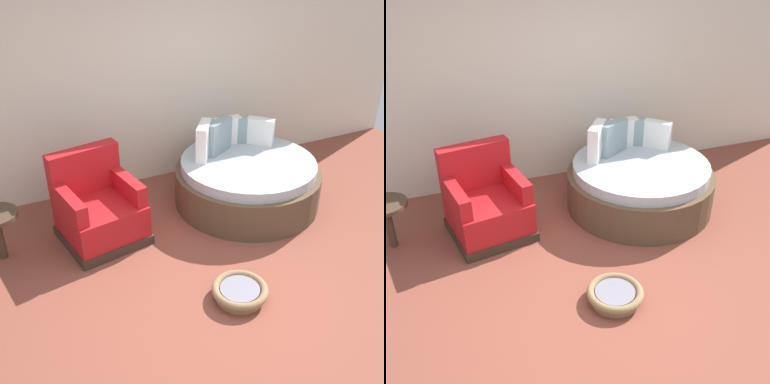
% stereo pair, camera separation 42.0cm
% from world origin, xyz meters
% --- Properties ---
extents(ground_plane, '(8.00, 8.00, 0.02)m').
position_xyz_m(ground_plane, '(0.00, 0.00, -0.01)').
color(ground_plane, brown).
extents(back_wall, '(8.00, 0.12, 2.98)m').
position_xyz_m(back_wall, '(0.00, 2.55, 1.49)').
color(back_wall, silver).
rests_on(back_wall, ground_plane).
extents(round_daybed, '(1.70, 1.70, 0.96)m').
position_xyz_m(round_daybed, '(0.87, 1.43, 0.29)').
color(round_daybed, brown).
rests_on(round_daybed, ground_plane).
extents(red_armchair, '(0.92, 0.92, 0.94)m').
position_xyz_m(red_armchair, '(-0.91, 1.47, 0.33)').
color(red_armchair, '#38281E').
rests_on(red_armchair, ground_plane).
extents(pet_basket, '(0.51, 0.51, 0.13)m').
position_xyz_m(pet_basket, '(-0.05, -0.01, 0.07)').
color(pet_basket, '#8E704C').
rests_on(pet_basket, ground_plane).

